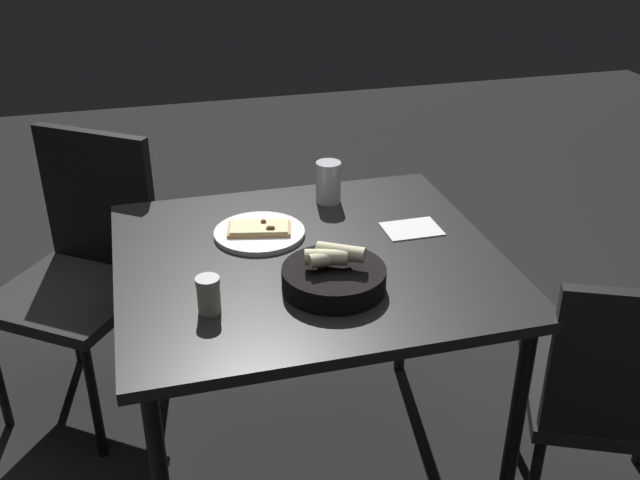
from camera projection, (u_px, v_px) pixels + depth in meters
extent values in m
plane|color=black|center=(310.00, 466.00, 2.29)|extent=(8.00, 8.00, 0.00)
cube|color=black|center=(308.00, 260.00, 1.95)|extent=(1.01, 0.92, 0.03)
cylinder|color=black|center=(404.00, 285.00, 2.57)|extent=(0.04, 0.04, 0.73)
cylinder|color=black|center=(146.00, 321.00, 2.36)|extent=(0.04, 0.04, 0.73)
cylinder|color=black|center=(513.00, 439.00, 1.88)|extent=(0.04, 0.04, 0.73)
cylinder|color=white|center=(259.00, 233.00, 2.04)|extent=(0.26, 0.26, 0.01)
cube|color=tan|center=(259.00, 229.00, 2.03)|extent=(0.19, 0.13, 0.01)
cube|color=beige|center=(259.00, 227.00, 2.03)|extent=(0.18, 0.12, 0.01)
sphere|color=brown|center=(272.00, 229.00, 2.01)|extent=(0.02, 0.02, 0.02)
sphere|color=brown|center=(269.00, 229.00, 2.01)|extent=(0.02, 0.02, 0.02)
sphere|color=brown|center=(264.00, 222.00, 2.05)|extent=(0.02, 0.02, 0.02)
cylinder|color=black|center=(334.00, 278.00, 1.78)|extent=(0.26, 0.26, 0.06)
cylinder|color=beige|center=(341.00, 252.00, 1.75)|extent=(0.12, 0.10, 0.04)
cylinder|color=beige|center=(324.00, 257.00, 1.74)|extent=(0.11, 0.07, 0.04)
cylinder|color=beige|center=(331.00, 258.00, 1.74)|extent=(0.11, 0.04, 0.04)
cylinder|color=red|center=(309.00, 280.00, 1.78)|extent=(0.06, 0.06, 0.03)
cylinder|color=silver|center=(328.00, 182.00, 2.22)|extent=(0.08, 0.08, 0.13)
cylinder|color=orange|center=(328.00, 190.00, 2.23)|extent=(0.07, 0.07, 0.07)
cylinder|color=#BFB299|center=(209.00, 298.00, 1.68)|extent=(0.05, 0.05, 0.08)
cylinder|color=maroon|center=(209.00, 304.00, 1.69)|extent=(0.05, 0.05, 0.04)
cylinder|color=#B7B7BC|center=(207.00, 281.00, 1.66)|extent=(0.06, 0.06, 0.01)
cube|color=white|center=(412.00, 229.00, 2.07)|extent=(0.16, 0.12, 0.00)
cube|color=black|center=(608.00, 391.00, 1.98)|extent=(0.58, 0.58, 0.04)
cylinder|color=black|center=(521.00, 400.00, 2.27)|extent=(0.03, 0.03, 0.39)
cube|color=#262626|center=(71.00, 295.00, 2.35)|extent=(0.61, 0.61, 0.04)
cube|color=black|center=(98.00, 199.00, 2.40)|extent=(0.36, 0.28, 0.47)
cylinder|color=black|center=(95.00, 402.00, 2.24)|extent=(0.03, 0.03, 0.43)
cylinder|color=black|center=(72.00, 313.00, 2.67)|extent=(0.03, 0.03, 0.43)
cylinder|color=black|center=(161.00, 335.00, 2.55)|extent=(0.03, 0.03, 0.43)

